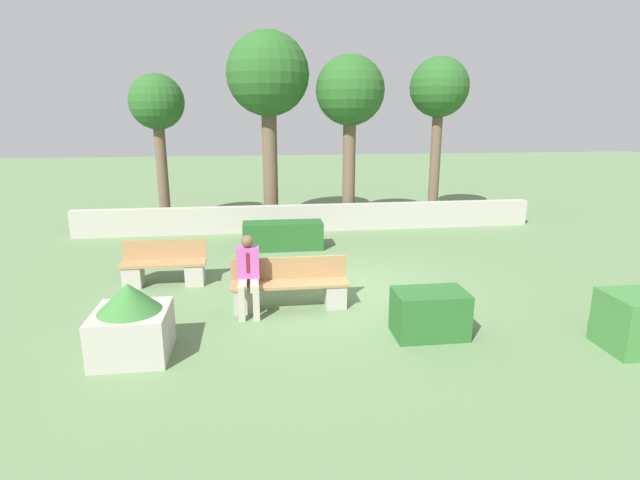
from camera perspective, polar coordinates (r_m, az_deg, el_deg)
name	(u,v)px	position (r m, az deg, el deg)	size (l,w,h in m)	color
ground_plane	(338,290)	(9.78, 2.11, -5.79)	(60.00, 60.00, 0.00)	#607F51
perimeter_wall	(310,218)	(14.48, -1.13, 2.56)	(13.19, 0.30, 0.76)	#ADA89E
bench_front	(290,289)	(8.88, -3.44, -5.58)	(2.06, 0.48, 0.88)	#A37A4C
bench_left_side	(164,269)	(10.48, -17.38, -3.15)	(1.66, 0.48, 0.88)	#A37A4C
person_seated_man	(248,271)	(8.59, -8.21, -3.54)	(0.38, 0.63, 1.36)	#B2A893
hedge_block_near_left	(283,236)	(12.59, -4.26, 0.51)	(1.99, 0.65, 0.69)	#235623
hedge_block_mid_left	(430,313)	(7.99, 12.42, -8.20)	(1.11, 0.69, 0.72)	#286028
planter_corner_left	(131,323)	(7.62, -20.78, -8.81)	(1.03, 1.03, 1.09)	#ADA89E
tree_leftmost	(157,107)	(15.58, -18.11, 14.21)	(1.58, 1.58, 4.43)	brown
tree_center_left	(268,78)	(15.07, -5.96, 17.89)	(2.38, 2.38, 5.60)	brown
tree_center_right	(350,95)	(15.05, 3.44, 16.22)	(2.00, 2.00, 4.96)	brown
tree_rightmost	(439,92)	(16.55, 13.46, 16.17)	(1.83, 1.83, 5.01)	brown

